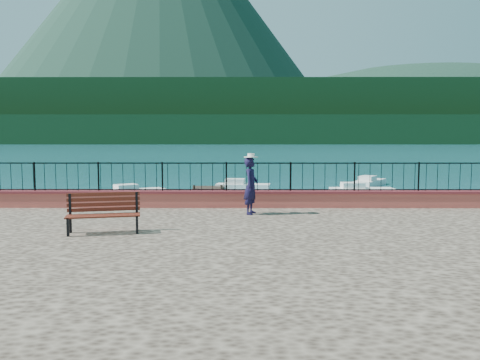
{
  "coord_description": "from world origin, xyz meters",
  "views": [
    {
      "loc": [
        0.23,
        -12.28,
        3.57
      ],
      "look_at": [
        0.18,
        2.0,
        2.3
      ],
      "focal_mm": 35.0,
      "sensor_mm": 36.0,
      "label": 1
    }
  ],
  "objects_px": {
    "boat_3": "(135,190)",
    "boat_4": "(243,184)",
    "boat_1": "(326,199)",
    "boat_2": "(362,188)",
    "boat_5": "(370,180)",
    "person": "(251,186)",
    "boat_0": "(180,208)",
    "park_bench": "(104,221)"
  },
  "relations": [
    {
      "from": "park_bench",
      "to": "boat_2",
      "type": "relative_size",
      "value": 0.47
    },
    {
      "from": "boat_0",
      "to": "boat_5",
      "type": "distance_m",
      "value": 19.1
    },
    {
      "from": "park_bench",
      "to": "boat_2",
      "type": "height_order",
      "value": "park_bench"
    },
    {
      "from": "boat_1",
      "to": "boat_2",
      "type": "bearing_deg",
      "value": 100.79
    },
    {
      "from": "boat_0",
      "to": "park_bench",
      "type": "bearing_deg",
      "value": -126.58
    },
    {
      "from": "boat_0",
      "to": "boat_2",
      "type": "xyz_separation_m",
      "value": [
        10.5,
        8.47,
        0.0
      ]
    },
    {
      "from": "park_bench",
      "to": "boat_5",
      "type": "relative_size",
      "value": 0.48
    },
    {
      "from": "park_bench",
      "to": "boat_2",
      "type": "xyz_separation_m",
      "value": [
        11.14,
        18.08,
        -1.1
      ]
    },
    {
      "from": "boat_0",
      "to": "boat_5",
      "type": "relative_size",
      "value": 0.93
    },
    {
      "from": "boat_3",
      "to": "boat_4",
      "type": "xyz_separation_m",
      "value": [
        6.72,
        3.64,
        0.0
      ]
    },
    {
      "from": "park_bench",
      "to": "person",
      "type": "relative_size",
      "value": 1.05
    },
    {
      "from": "boat_0",
      "to": "boat_2",
      "type": "relative_size",
      "value": 0.92
    },
    {
      "from": "boat_4",
      "to": "boat_3",
      "type": "bearing_deg",
      "value": -144.62
    },
    {
      "from": "person",
      "to": "boat_5",
      "type": "distance_m",
      "value": 23.08
    },
    {
      "from": "boat_0",
      "to": "boat_2",
      "type": "distance_m",
      "value": 13.5
    },
    {
      "from": "boat_4",
      "to": "person",
      "type": "bearing_deg",
      "value": -82.4
    },
    {
      "from": "boat_1",
      "to": "boat_2",
      "type": "relative_size",
      "value": 1.03
    },
    {
      "from": "park_bench",
      "to": "boat_4",
      "type": "height_order",
      "value": "park_bench"
    },
    {
      "from": "boat_3",
      "to": "boat_4",
      "type": "bearing_deg",
      "value": -5.87
    },
    {
      "from": "park_bench",
      "to": "boat_0",
      "type": "bearing_deg",
      "value": 73.75
    },
    {
      "from": "park_bench",
      "to": "person",
      "type": "distance_m",
      "value": 4.83
    },
    {
      "from": "boat_1",
      "to": "boat_5",
      "type": "relative_size",
      "value": 1.04
    },
    {
      "from": "boat_1",
      "to": "boat_3",
      "type": "relative_size",
      "value": 1.11
    },
    {
      "from": "boat_0",
      "to": "person",
      "type": "bearing_deg",
      "value": -97.57
    },
    {
      "from": "boat_3",
      "to": "boat_5",
      "type": "xyz_separation_m",
      "value": [
        16.42,
        6.8,
        0.0
      ]
    },
    {
      "from": "person",
      "to": "boat_3",
      "type": "xyz_separation_m",
      "value": [
        -6.92,
        14.17,
        -1.69
      ]
    },
    {
      "from": "park_bench",
      "to": "boat_1",
      "type": "bearing_deg",
      "value": 45.64
    },
    {
      "from": "boat_2",
      "to": "park_bench",
      "type": "bearing_deg",
      "value": -121.92
    },
    {
      "from": "boat_4",
      "to": "boat_1",
      "type": "bearing_deg",
      "value": -55.15
    },
    {
      "from": "boat_2",
      "to": "boat_5",
      "type": "bearing_deg",
      "value": 69.93
    },
    {
      "from": "boat_2",
      "to": "boat_4",
      "type": "distance_m",
      "value": 8.06
    },
    {
      "from": "person",
      "to": "boat_0",
      "type": "distance_m",
      "value": 7.52
    },
    {
      "from": "boat_2",
      "to": "boat_4",
      "type": "relative_size",
      "value": 1.07
    },
    {
      "from": "boat_1",
      "to": "boat_5",
      "type": "height_order",
      "value": "same"
    },
    {
      "from": "person",
      "to": "boat_2",
      "type": "xyz_separation_m",
      "value": [
        7.38,
        15.1,
        -1.69
      ]
    },
    {
      "from": "boat_3",
      "to": "boat_4",
      "type": "distance_m",
      "value": 7.64
    },
    {
      "from": "boat_0",
      "to": "boat_4",
      "type": "relative_size",
      "value": 0.98
    },
    {
      "from": "boat_5",
      "to": "boat_2",
      "type": "bearing_deg",
      "value": -166.21
    },
    {
      "from": "boat_1",
      "to": "person",
      "type": "bearing_deg",
      "value": -71.23
    },
    {
      "from": "park_bench",
      "to": "boat_1",
      "type": "height_order",
      "value": "park_bench"
    },
    {
      "from": "person",
      "to": "boat_5",
      "type": "height_order",
      "value": "person"
    },
    {
      "from": "boat_3",
      "to": "boat_1",
      "type": "bearing_deg",
      "value": -56.53
    }
  ]
}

